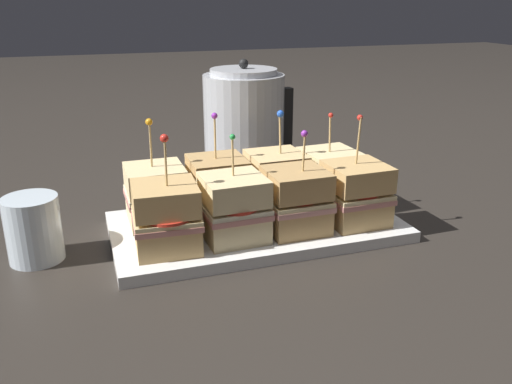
% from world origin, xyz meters
% --- Properties ---
extents(ground_plane, '(6.00, 6.00, 0.00)m').
position_xyz_m(ground_plane, '(0.00, 0.00, 0.00)').
color(ground_plane, '#2D2823').
extents(serving_platter, '(0.46, 0.24, 0.02)m').
position_xyz_m(serving_platter, '(0.00, 0.00, 0.01)').
color(serving_platter, white).
rests_on(serving_platter, ground_plane).
extents(sandwich_front_far_left, '(0.10, 0.10, 0.17)m').
position_xyz_m(sandwich_front_far_left, '(-0.15, -0.05, 0.07)').
color(sandwich_front_far_left, tan).
rests_on(sandwich_front_far_left, serving_platter).
extents(sandwich_front_center_left, '(0.10, 0.10, 0.16)m').
position_xyz_m(sandwich_front_center_left, '(-0.05, -0.05, 0.07)').
color(sandwich_front_center_left, beige).
rests_on(sandwich_front_center_left, serving_platter).
extents(sandwich_front_center_right, '(0.10, 0.10, 0.16)m').
position_xyz_m(sandwich_front_center_right, '(0.05, -0.05, 0.07)').
color(sandwich_front_center_right, tan).
rests_on(sandwich_front_center_right, serving_platter).
extents(sandwich_front_far_right, '(0.10, 0.10, 0.18)m').
position_xyz_m(sandwich_front_far_right, '(0.15, -0.05, 0.07)').
color(sandwich_front_far_right, tan).
rests_on(sandwich_front_far_right, serving_platter).
extents(sandwich_back_far_left, '(0.09, 0.09, 0.17)m').
position_xyz_m(sandwich_back_far_left, '(-0.15, 0.05, 0.06)').
color(sandwich_back_far_left, beige).
rests_on(sandwich_back_far_left, serving_platter).
extents(sandwich_back_center_left, '(0.09, 0.10, 0.17)m').
position_xyz_m(sandwich_back_center_left, '(-0.05, 0.05, 0.07)').
color(sandwich_back_center_left, tan).
rests_on(sandwich_back_center_left, serving_platter).
extents(sandwich_back_center_right, '(0.10, 0.10, 0.17)m').
position_xyz_m(sandwich_back_center_right, '(0.05, 0.05, 0.07)').
color(sandwich_back_center_right, '#DBB77A').
rests_on(sandwich_back_center_right, serving_platter).
extents(sandwich_back_far_right, '(0.10, 0.10, 0.16)m').
position_xyz_m(sandwich_back_far_right, '(0.15, 0.05, 0.06)').
color(sandwich_back_far_right, beige).
rests_on(sandwich_back_far_right, serving_platter).
extents(kettle_steel, '(0.19, 0.17, 0.24)m').
position_xyz_m(kettle_steel, '(0.08, 0.30, 0.11)').
color(kettle_steel, '#B7BABF').
rests_on(kettle_steel, ground_plane).
extents(drinking_glass, '(0.08, 0.08, 0.10)m').
position_xyz_m(drinking_glass, '(-0.34, 0.01, 0.05)').
color(drinking_glass, silver).
rests_on(drinking_glass, ground_plane).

